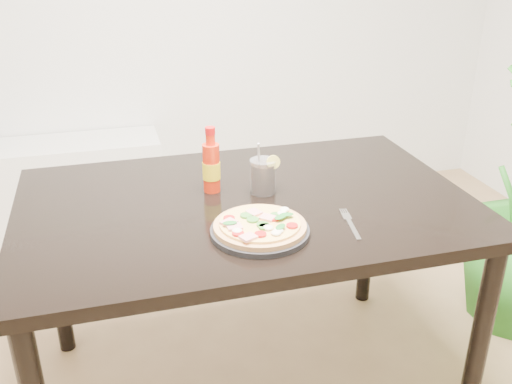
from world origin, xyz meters
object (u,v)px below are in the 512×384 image
object	(u,v)px
dining_table	(246,223)
cola_cup	(263,177)
hot_sauce_bottle	(211,166)
media_console	(30,190)
plate	(260,231)
pizza	(260,225)
fork	(350,223)

from	to	relation	value
dining_table	cola_cup	bearing A→B (deg)	32.51
hot_sauce_bottle	media_console	size ratio (longest dim) A/B	0.15
plate	media_console	world-z (taller)	plate
dining_table	hot_sauce_bottle	distance (m)	0.21
dining_table	plate	distance (m)	0.24
plate	media_console	xyz separation A→B (m)	(-0.81, 1.67, -0.51)
cola_cup	media_console	size ratio (longest dim) A/B	0.12
pizza	fork	world-z (taller)	pizza
fork	cola_cup	bearing A→B (deg)	132.51
cola_cup	fork	bearing A→B (deg)	-57.13
media_console	fork	bearing A→B (deg)	-57.40
pizza	fork	distance (m)	0.27
cola_cup	plate	bearing A→B (deg)	-107.77
hot_sauce_bottle	media_console	bearing A→B (deg)	118.72
dining_table	media_console	bearing A→B (deg)	119.77
pizza	media_console	size ratio (longest dim) A/B	0.18
dining_table	pizza	distance (m)	0.25
hot_sauce_bottle	cola_cup	size ratio (longest dim) A/B	1.24
plate	pizza	xyz separation A→B (m)	(-0.00, -0.00, 0.02)
dining_table	pizza	world-z (taller)	pizza
dining_table	plate	bearing A→B (deg)	-94.41
dining_table	media_console	distance (m)	1.72
plate	cola_cup	world-z (taller)	cola_cup
dining_table	hot_sauce_bottle	size ratio (longest dim) A/B	6.52
dining_table	plate	size ratio (longest dim) A/B	5.08
plate	pizza	distance (m)	0.02
hot_sauce_bottle	media_console	distance (m)	1.65
plate	hot_sauce_bottle	size ratio (longest dim) A/B	1.28
hot_sauce_bottle	cola_cup	bearing A→B (deg)	-18.65
pizza	hot_sauce_bottle	distance (m)	0.33
pizza	hot_sauce_bottle	xyz separation A→B (m)	(-0.07, 0.32, 0.06)
plate	media_console	distance (m)	1.93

